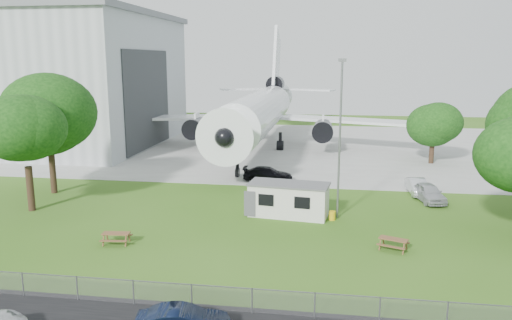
# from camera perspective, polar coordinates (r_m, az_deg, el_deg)

# --- Properties ---
(ground) EXTENTS (160.00, 160.00, 0.00)m
(ground) POSITION_cam_1_polar(r_m,az_deg,el_deg) (34.45, -4.59, -9.09)
(ground) COLOR #4E7928
(concrete_apron) EXTENTS (120.00, 46.00, 0.03)m
(concrete_apron) POSITION_cam_1_polar(r_m,az_deg,el_deg) (70.83, 2.39, 1.63)
(concrete_apron) COLOR #B7B7B2
(concrete_apron) RESTS_ON ground
(hangar) EXTENTS (43.00, 31.00, 18.55)m
(hangar) POSITION_cam_1_polar(r_m,az_deg,el_deg) (81.33, -25.71, 8.45)
(hangar) COLOR #B2B7BC
(hangar) RESTS_ON ground
(airliner) EXTENTS (46.36, 47.73, 17.69)m
(airliner) POSITION_cam_1_polar(r_m,az_deg,el_deg) (68.25, 0.55, 5.73)
(airliner) COLOR white
(airliner) RESTS_ON ground
(site_cabin) EXTENTS (6.89, 3.45, 2.62)m
(site_cabin) POSITION_cam_1_polar(r_m,az_deg,el_deg) (39.15, 3.77, -4.52)
(site_cabin) COLOR silver
(site_cabin) RESTS_ON ground
(picnic_west) EXTENTS (1.94, 1.68, 0.76)m
(picnic_west) POSITION_cam_1_polar(r_m,az_deg,el_deg) (34.94, -15.64, -9.20)
(picnic_west) COLOR brown
(picnic_west) RESTS_ON ground
(picnic_east) EXTENTS (2.23, 2.06, 0.76)m
(picnic_east) POSITION_cam_1_polar(r_m,az_deg,el_deg) (33.86, 15.38, -9.86)
(picnic_east) COLOR brown
(picnic_east) RESTS_ON ground
(fence) EXTENTS (58.00, 0.04, 1.30)m
(fence) POSITION_cam_1_polar(r_m,az_deg,el_deg) (26.09, -9.52, -16.26)
(fence) COLOR gray
(fence) RESTS_ON ground
(lamp_mast) EXTENTS (0.16, 0.16, 12.00)m
(lamp_mast) POSITION_cam_1_polar(r_m,az_deg,el_deg) (38.08, 9.54, 2.12)
(lamp_mast) COLOR slate
(lamp_mast) RESTS_ON ground
(tree_west_big) EXTENTS (8.66, 8.66, 11.66)m
(tree_west_big) POSITION_cam_1_polar(r_m,az_deg,el_deg) (48.38, -22.68, 4.93)
(tree_west_big) COLOR #382619
(tree_west_big) RESTS_ON ground
(tree_west_small) EXTENTS (6.86, 6.86, 9.73)m
(tree_west_small) POSITION_cam_1_polar(r_m,az_deg,el_deg) (43.37, -24.87, 2.71)
(tree_west_small) COLOR #382619
(tree_west_small) RESTS_ON ground
(tree_far_apron) EXTENTS (6.44, 6.44, 8.02)m
(tree_far_apron) POSITION_cam_1_polar(r_m,az_deg,el_deg) (61.65, 19.64, 4.00)
(tree_far_apron) COLOR #382619
(tree_far_apron) RESTS_ON ground
(car_ne_hatch) EXTENTS (2.79, 4.84, 1.55)m
(car_ne_hatch) POSITION_cam_1_polar(r_m,az_deg,el_deg) (45.54, 19.11, -3.55)
(car_ne_hatch) COLOR #A9ABB0
(car_ne_hatch) RESTS_ON ground
(car_ne_sedan) EXTENTS (1.75, 4.32, 1.39)m
(car_ne_sedan) POSITION_cam_1_polar(r_m,az_deg,el_deg) (47.62, 17.96, -2.94)
(car_ne_sedan) COLOR silver
(car_ne_sedan) RESTS_ON ground
(car_apron_van) EXTENTS (5.05, 2.25, 1.44)m
(car_apron_van) POSITION_cam_1_polar(r_m,az_deg,el_deg) (50.16, 1.36, -1.63)
(car_apron_van) COLOR black
(car_apron_van) RESTS_ON ground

